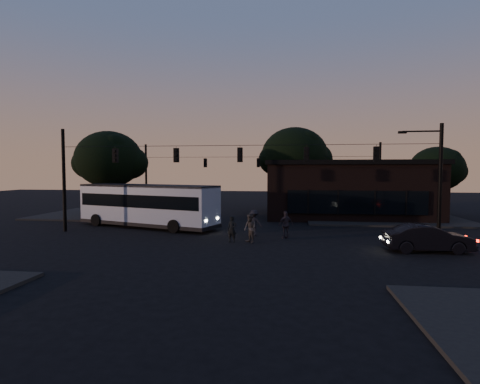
# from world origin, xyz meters

# --- Properties ---
(ground) EXTENTS (120.00, 120.00, 0.00)m
(ground) POSITION_xyz_m (0.00, 0.00, 0.00)
(ground) COLOR black
(ground) RESTS_ON ground
(sidewalk_far_right) EXTENTS (14.00, 10.00, 0.15)m
(sidewalk_far_right) POSITION_xyz_m (12.00, 14.00, 0.07)
(sidewalk_far_right) COLOR black
(sidewalk_far_right) RESTS_ON ground
(sidewalk_far_left) EXTENTS (14.00, 10.00, 0.15)m
(sidewalk_far_left) POSITION_xyz_m (-14.00, 14.00, 0.07)
(sidewalk_far_left) COLOR black
(sidewalk_far_left) RESTS_ON ground
(building) EXTENTS (15.40, 10.41, 5.40)m
(building) POSITION_xyz_m (9.00, 15.97, 2.71)
(building) COLOR black
(building) RESTS_ON ground
(tree_behind) EXTENTS (7.60, 7.60, 9.43)m
(tree_behind) POSITION_xyz_m (4.00, 22.00, 6.19)
(tree_behind) COLOR black
(tree_behind) RESTS_ON ground
(tree_right) EXTENTS (5.20, 5.20, 6.86)m
(tree_right) POSITION_xyz_m (18.00, 18.00, 4.63)
(tree_right) COLOR black
(tree_right) RESTS_ON ground
(tree_left) EXTENTS (6.40, 6.40, 8.30)m
(tree_left) POSITION_xyz_m (-14.00, 13.00, 5.57)
(tree_left) COLOR black
(tree_left) RESTS_ON ground
(signal_rig_near) EXTENTS (26.24, 0.30, 7.50)m
(signal_rig_near) POSITION_xyz_m (0.00, 4.00, 4.45)
(signal_rig_near) COLOR black
(signal_rig_near) RESTS_ON ground
(signal_rig_far) EXTENTS (26.24, 0.30, 7.50)m
(signal_rig_far) POSITION_xyz_m (0.00, 20.00, 4.20)
(signal_rig_far) COLOR black
(signal_rig_far) RESTS_ON ground
(bus) EXTENTS (12.17, 6.53, 3.36)m
(bus) POSITION_xyz_m (-7.73, 6.70, 1.89)
(bus) COLOR #95A5BE
(bus) RESTS_ON ground
(car) EXTENTS (4.64, 1.82, 1.50)m
(car) POSITION_xyz_m (10.92, 0.04, 0.75)
(car) COLOR black
(car) RESTS_ON ground
(pedestrian_a) EXTENTS (0.67, 0.51, 1.65)m
(pedestrian_a) POSITION_xyz_m (-0.17, 1.41, 0.82)
(pedestrian_a) COLOR black
(pedestrian_a) RESTS_ON ground
(pedestrian_b) EXTENTS (1.07, 1.10, 1.79)m
(pedestrian_b) POSITION_xyz_m (0.96, 1.35, 0.90)
(pedestrian_b) COLOR #3F3B39
(pedestrian_b) RESTS_ON ground
(pedestrian_c) EXTENTS (1.14, 0.92, 1.82)m
(pedestrian_c) POSITION_xyz_m (3.16, 3.13, 0.91)
(pedestrian_c) COLOR #2C262F
(pedestrian_c) RESTS_ON ground
(pedestrian_d) EXTENTS (1.21, 0.76, 1.79)m
(pedestrian_d) POSITION_xyz_m (0.99, 3.86, 0.89)
(pedestrian_d) COLOR black
(pedestrian_d) RESTS_ON ground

